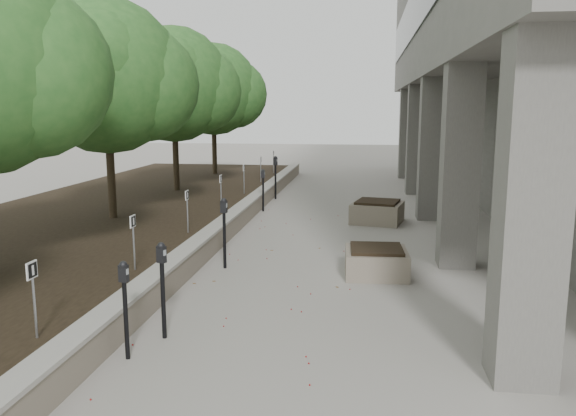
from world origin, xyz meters
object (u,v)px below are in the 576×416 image
Objects in this scene: planter_front at (376,261)px; parking_meter_5 at (276,178)px; parking_meter_1 at (163,291)px; parking_meter_3 at (224,233)px; crabapple_tree_4 at (174,109)px; crabapple_tree_3 at (108,109)px; parking_meter_2 at (126,310)px; planter_back at (377,211)px; crabapple_tree_5 at (214,109)px; parking_meter_4 at (263,190)px.

parking_meter_5 is at bearing 110.64° from planter_front.
parking_meter_3 is at bearing 110.50° from parking_meter_1.
crabapple_tree_4 is 4.68× the size of planter_front.
parking_meter_2 is at bearing -64.30° from crabapple_tree_3.
planter_front is at bearing -50.13° from crabapple_tree_4.
crabapple_tree_4 is 3.59× the size of parking_meter_5.
parking_meter_2 is 9.93m from planter_back.
parking_meter_5 reaches higher than planter_front.
crabapple_tree_4 is at bearing 124.35° from parking_meter_3.
crabapple_tree_5 is 7.63m from parking_meter_4.
parking_meter_1 is at bearing -130.44° from planter_front.
parking_meter_3 is (3.62, -2.83, -2.41)m from crabapple_tree_3.
crabapple_tree_4 is 10.69m from planter_front.
parking_meter_1 is (3.64, -11.38, -2.44)m from crabapple_tree_4.
crabapple_tree_4 is at bearing 157.87° from planter_back.
crabapple_tree_5 is 17.60m from parking_meter_2.
crabapple_tree_4 is at bearing 90.00° from crabapple_tree_3.
parking_meter_2 is (3.41, -12.09, -2.48)m from crabapple_tree_4.
planter_front is (6.60, -12.90, -2.85)m from crabapple_tree_5.
crabapple_tree_4 reaches higher than planter_front.
parking_meter_1 is at bearing -86.24° from parking_meter_4.
parking_meter_5 is (-0.37, 8.83, 0.05)m from parking_meter_3.
crabapple_tree_5 is (0.00, 10.00, 0.00)m from crabapple_tree_3.
parking_meter_1 is at bearing -109.55° from planter_back.
planter_front is at bearing -51.43° from parking_meter_5.
parking_meter_3 is (-0.02, 3.55, 0.03)m from parking_meter_1.
parking_meter_4 is 3.71m from planter_back.
parking_meter_1 reaches higher than planter_back.
crabapple_tree_5 is at bearing 118.23° from parking_meter_4.
planter_back is at bearing -49.03° from crabapple_tree_5.
parking_meter_5 is (3.25, 5.99, -2.36)m from crabapple_tree_3.
crabapple_tree_5 is at bearing 122.71° from parking_meter_1.
parking_meter_1 is 9.18m from planter_back.
crabapple_tree_4 is 8.96m from parking_meter_3.
parking_meter_3 is (3.62, -12.83, -2.41)m from crabapple_tree_5.
parking_meter_4 reaches higher than planter_front.
crabapple_tree_4 is 7.77m from planter_back.
parking_meter_3 is at bearing -65.18° from crabapple_tree_4.
parking_meter_4 is (-0.16, 10.63, 0.01)m from parking_meter_2.
crabapple_tree_3 is 1.00× the size of crabapple_tree_5.
crabapple_tree_4 is 4.14× the size of parking_meter_4.
parking_meter_3 reaches higher than parking_meter_1.
parking_meter_3 is 0.94× the size of parking_meter_5.
parking_meter_4 is (-0.37, 6.38, -0.05)m from parking_meter_3.
planter_front is (2.96, 3.47, -0.41)m from parking_meter_1.
crabapple_tree_5 is (0.00, 5.00, 0.00)m from crabapple_tree_4.
parking_meter_5 is (-0.39, 12.37, 0.08)m from parking_meter_1.
crabapple_tree_5 is 5.67m from parking_meter_5.
crabapple_tree_4 is (0.00, 5.00, 0.00)m from crabapple_tree_3.
crabapple_tree_5 is at bearing 90.00° from crabapple_tree_3.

